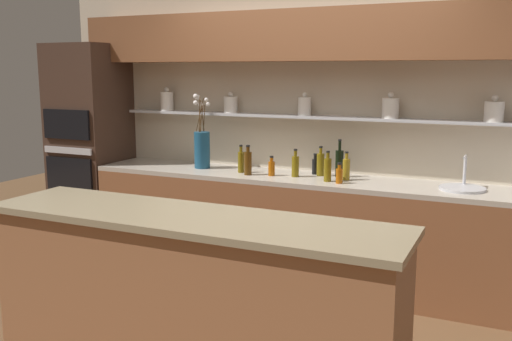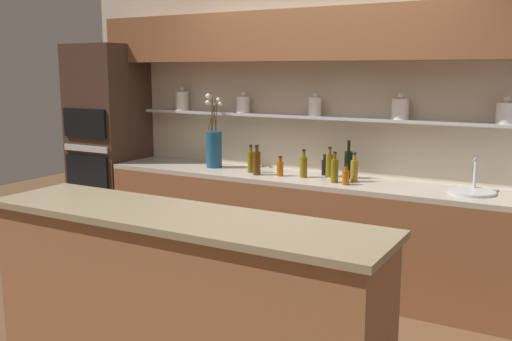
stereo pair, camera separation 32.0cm
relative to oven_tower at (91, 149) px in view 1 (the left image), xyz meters
The scene contains 17 objects.
ground_plane 2.79m from the oven_tower, 28.51° to the right, with size 12.00×12.00×0.00m, color brown.
back_wall_unit 2.35m from the oven_tower, ahead, with size 5.20×0.44×2.60m.
back_counter_unit 2.29m from the oven_tower, ahead, with size 3.74×0.62×0.92m.
island_counter 2.97m from the oven_tower, 38.97° to the right, with size 2.44×0.61×1.02m.
oven_tower is the anchor object (origin of this frame).
flower_vase 1.28m from the oven_tower, ahead, with size 0.16×0.14×0.68m.
sink_fixture 3.54m from the oven_tower, ahead, with size 0.34×0.34×0.25m.
bottle_oil_0 1.71m from the oven_tower, ahead, with size 0.05×0.05×0.24m.
bottle_oil_1 2.64m from the oven_tower, ahead, with size 0.06×0.06×0.24m.
bottle_sauce_2 2.63m from the oven_tower, ahead, with size 0.05×0.05×0.17m.
bottle_oil_3 2.21m from the oven_tower, ahead, with size 0.06×0.06×0.24m.
bottle_wine_4 2.55m from the oven_tower, ahead, with size 0.07×0.07×0.32m.
bottle_spirit_5 1.81m from the oven_tower, ahead, with size 0.07×0.07×0.26m.
bottle_sauce_6 2.33m from the oven_tower, ahead, with size 0.05×0.05×0.18m.
bottle_sauce_7 2.01m from the oven_tower, ahead, with size 0.06×0.06×0.17m.
bottle_oil_8 2.52m from the oven_tower, ahead, with size 0.06×0.06×0.25m.
bottle_oil_9 2.39m from the oven_tower, ahead, with size 0.06×0.06×0.25m.
Camera 1 is at (1.62, -3.21, 1.81)m, focal length 40.00 mm.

